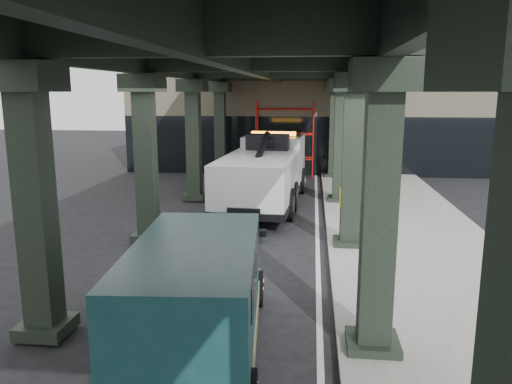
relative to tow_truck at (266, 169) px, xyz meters
The scene contains 8 objects.
ground 7.70m from the tow_truck, 87.40° to the right, with size 90.00×90.00×0.00m, color black.
sidewalk 7.49m from the tow_truck, 48.92° to the right, with size 5.00×40.00×0.15m, color gray.
lane_stripe 6.09m from the tow_truck, 69.81° to the right, with size 0.12×38.00×0.01m, color silver.
viaduct 6.86m from the tow_truck, 90.59° to the right, with size 7.40×32.00×6.40m.
building 12.92m from the tow_truck, 79.34° to the left, with size 22.00×10.00×8.00m, color #C6B793.
scaffolding 7.13m from the tow_truck, 87.23° to the left, with size 3.08×0.88×4.00m.
tow_truck is the anchor object (origin of this frame).
towed_van 12.01m from the tow_truck, 90.13° to the right, with size 2.46×5.41×2.14m.
Camera 1 is at (1.49, -12.16, 4.50)m, focal length 35.00 mm.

